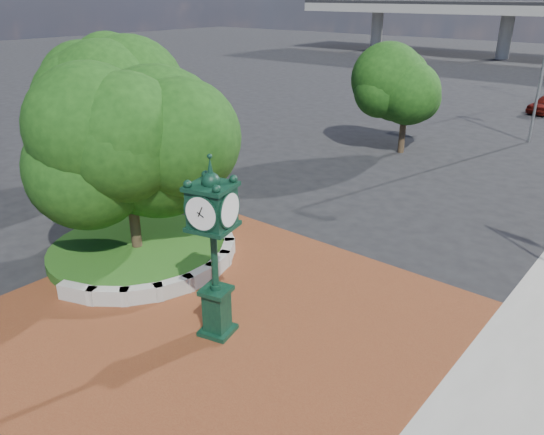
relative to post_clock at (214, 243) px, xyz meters
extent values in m
plane|color=black|center=(-0.47, 1.49, -2.75)|extent=(200.00, 200.00, 0.00)
cube|color=brown|center=(-0.47, 0.49, -2.73)|extent=(12.00, 12.00, 0.04)
cube|color=#9E9B93|center=(-4.37, -1.51, -2.48)|extent=(1.29, 0.76, 0.54)
cube|color=#9E9B93|center=(-3.52, -1.04, -2.48)|extent=(1.20, 1.04, 0.54)
cube|color=#9E9B93|center=(-2.85, -0.34, -2.48)|extent=(1.00, 1.22, 0.54)
cube|color=#9E9B93|center=(-2.42, 0.53, -2.48)|extent=(0.71, 1.30, 0.54)
cube|color=#9E9B93|center=(-2.27, 1.49, -2.48)|extent=(0.35, 1.25, 0.54)
cube|color=#9E9B93|center=(-2.42, 2.46, -2.48)|extent=(0.71, 1.30, 0.54)
cube|color=#9E9B93|center=(-2.85, 3.33, -2.48)|extent=(1.00, 1.22, 0.54)
cube|color=#9E9B93|center=(-3.52, 4.03, -2.48)|extent=(1.20, 1.04, 0.54)
cube|color=#9E9B93|center=(-4.37, 4.50, -2.48)|extent=(1.29, 0.76, 0.54)
cylinder|color=#224D16|center=(-5.47, 1.49, -2.55)|extent=(6.10, 6.10, 0.40)
cylinder|color=#9E9B93|center=(-35.47, 71.49, 0.25)|extent=(1.80, 1.80, 6.00)
cylinder|color=#9E9B93|center=(-15.47, 71.49, 0.25)|extent=(1.80, 1.80, 6.00)
cylinder|color=#38281C|center=(-5.47, 1.49, -1.66)|extent=(0.36, 0.36, 2.17)
sphere|color=#153C10|center=(-5.47, 1.49, 0.98)|extent=(5.20, 5.20, 5.20)
cylinder|color=#38281C|center=(-13.47, 6.49, -1.52)|extent=(0.36, 0.36, 2.45)
sphere|color=#153C10|center=(-13.47, 6.49, 1.38)|extent=(5.60, 5.60, 5.60)
cylinder|color=#38281C|center=(-4.47, 19.49, -1.79)|extent=(0.36, 0.36, 1.92)
sphere|color=#153C10|center=(-4.47, 19.49, 0.50)|extent=(4.40, 4.40, 4.40)
cube|color=black|center=(0.00, 0.00, -2.66)|extent=(1.02, 1.02, 0.17)
cube|color=black|center=(0.00, 0.00, -2.01)|extent=(0.70, 0.70, 1.16)
cube|color=black|center=(0.00, 0.00, -1.40)|extent=(0.89, 0.89, 0.13)
cylinder|color=black|center=(0.00, 0.00, -0.44)|extent=(0.18, 0.18, 1.79)
cube|color=black|center=(0.00, 0.00, 0.99)|extent=(1.15, 1.15, 0.95)
cylinder|color=white|center=(0.12, -0.48, 0.99)|extent=(0.83, 0.26, 0.84)
cylinder|color=white|center=(-0.12, 0.48, 0.99)|extent=(0.83, 0.26, 0.84)
cylinder|color=white|center=(-0.48, -0.12, 0.99)|extent=(0.26, 0.83, 0.84)
cylinder|color=white|center=(0.48, 0.12, 0.99)|extent=(0.26, 0.83, 0.84)
sphere|color=black|center=(0.00, 0.00, 1.64)|extent=(0.46, 0.46, 0.46)
cone|color=black|center=(0.00, 0.00, 1.99)|extent=(0.19, 0.19, 0.53)
cylinder|color=slate|center=(0.61, 26.77, 1.57)|extent=(0.15, 0.15, 8.63)
camera|label=1|loc=(8.85, -8.37, 5.84)|focal=35.00mm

